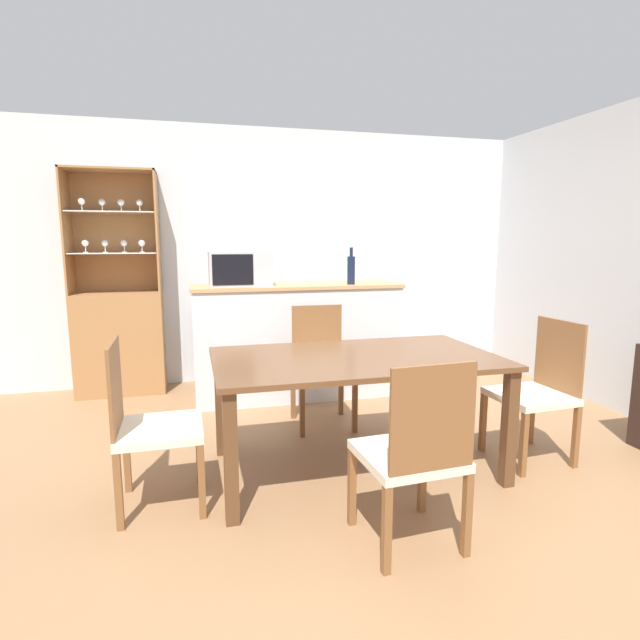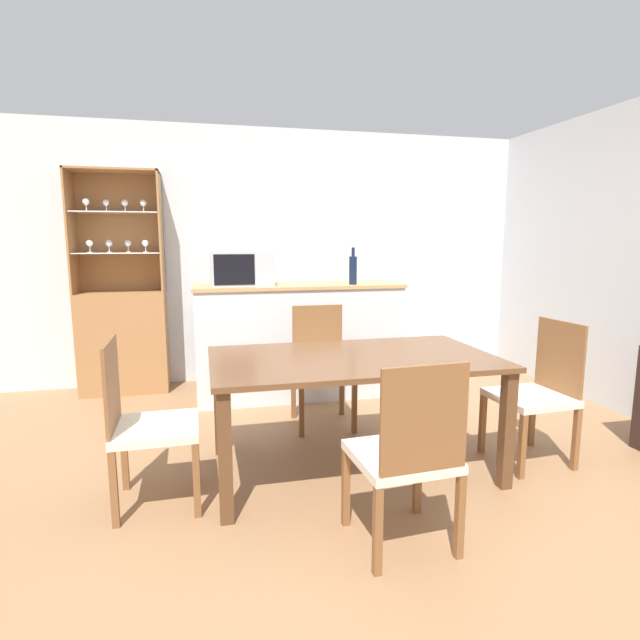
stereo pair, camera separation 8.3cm
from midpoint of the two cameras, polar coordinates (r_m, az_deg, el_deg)
The scene contains 11 objects.
ground_plane at distance 3.05m, azimuth 4.04°, elevation -19.01°, with size 18.00×18.00×0.00m, color #936B47.
wall_back at distance 5.26m, azimuth -5.01°, elevation 7.28°, with size 6.80×0.06×2.55m.
kitchen_counter at distance 4.64m, azimuth -3.22°, elevation -2.29°, with size 1.89×0.61×1.04m.
display_cabinet at distance 5.08m, azimuth -22.37°, elevation -0.84°, with size 0.79×0.39×2.07m.
dining_table at distance 3.10m, azimuth 3.29°, elevation -5.75°, with size 1.73×0.99×0.73m.
dining_chair_head_far at distance 3.93m, azimuth -0.46°, elevation -5.34°, with size 0.46×0.46×0.92m.
dining_chair_side_right_near at distance 3.58m, azimuth 22.90°, elevation -7.52°, with size 0.47×0.47×0.92m.
dining_chair_head_near at distance 2.42m, azimuth 9.59°, elevation -14.87°, with size 0.47×0.47×0.92m.
dining_chair_side_left_near at distance 2.89m, azimuth -19.65°, elevation -11.27°, with size 0.45×0.45×0.92m.
microwave at distance 4.45m, azimuth -9.67°, elevation 5.82°, with size 0.53×0.34×0.30m.
wine_bottle at distance 4.52m, azimuth 3.05°, elevation 5.79°, with size 0.07×0.07×0.33m.
Camera 1 is at (-0.91, -2.54, 1.44)m, focal length 28.00 mm.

